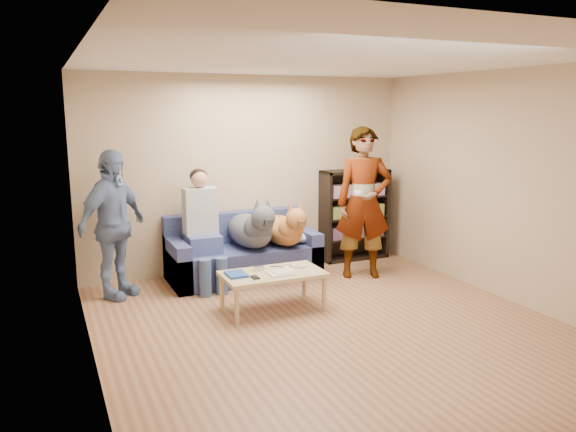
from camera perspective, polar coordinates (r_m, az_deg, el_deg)
name	(u,v)px	position (r m, az deg, el deg)	size (l,w,h in m)	color
ground	(337,331)	(5.67, 5.03, -11.59)	(5.00, 5.00, 0.00)	brown
ceiling	(342,59)	(5.26, 5.51, 15.58)	(5.00, 5.00, 0.00)	white
wall_back	(249,174)	(7.58, -4.00, 4.30)	(4.50, 4.50, 0.00)	tan
wall_front	(564,270)	(3.41, 26.22, -4.95)	(4.50, 4.50, 0.00)	tan
wall_left	(88,221)	(4.67, -19.65, -0.44)	(5.00, 5.00, 0.00)	tan
wall_right	(518,188)	(6.70, 22.34, 2.64)	(5.00, 5.00, 0.00)	tan
blanket	(301,237)	(7.41, 1.32, -2.14)	(0.39, 0.33, 0.14)	silver
person_standing_right	(364,203)	(7.26, 7.69, 1.32)	(0.71, 0.47, 1.94)	gray
person_standing_left	(113,225)	(6.71, -17.37, -0.85)	(1.01, 0.42, 1.72)	#7585BB
held_controller	(359,192)	(6.96, 7.18, 2.43)	(0.04, 0.13, 0.03)	white
notebook_blue	(236,274)	(6.01, -5.29, -5.92)	(0.20, 0.26, 0.03)	#1B3F96
papers	(281,274)	(6.03, -0.75, -5.86)	(0.26, 0.20, 0.01)	beige
magazine	(282,271)	(6.06, -0.56, -5.66)	(0.22, 0.17, 0.01)	beige
camera_silver	(258,268)	(6.16, -3.02, -5.35)	(0.11, 0.06, 0.05)	#B7B6BB
controller_a	(293,266)	(6.29, 0.46, -5.07)	(0.04, 0.13, 0.03)	silver
controller_b	(302,267)	(6.26, 1.44, -5.18)	(0.09, 0.06, 0.03)	silver
headphone_cup_a	(290,270)	(6.16, 0.24, -5.48)	(0.07, 0.07, 0.02)	white
headphone_cup_b	(287,268)	(6.23, -0.06, -5.29)	(0.07, 0.07, 0.02)	silver
pen_orange	(277,276)	(5.95, -1.14, -6.13)	(0.01, 0.01, 0.14)	#CB581C
pen_black	(277,266)	(6.30, -1.17, -5.15)	(0.01, 0.01, 0.14)	black
wallet	(255,277)	(5.91, -3.37, -6.25)	(0.07, 0.12, 0.01)	black
sofa	(242,256)	(7.31, -4.66, -4.09)	(1.90, 0.85, 0.82)	#515B93
person_seated	(203,224)	(6.92, -8.67, -0.85)	(0.40, 0.73, 1.47)	#3F4E8B
dog_gray	(252,229)	(7.09, -3.68, -1.30)	(0.48, 1.28, 0.69)	#51535C
dog_tan	(284,229)	(7.20, -0.36, -1.30)	(0.43, 1.17, 0.62)	#AC5C34
coffee_table	(273,276)	(6.12, -1.55, -6.15)	(1.10, 0.60, 0.42)	tan
bookshelf	(354,213)	(8.17, 6.73, 0.33)	(1.00, 0.34, 1.30)	black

